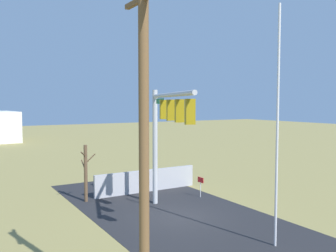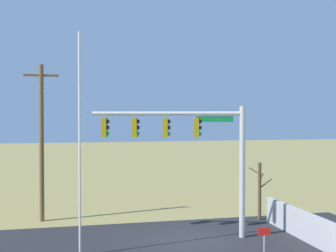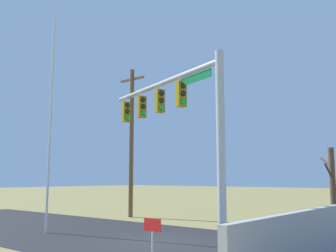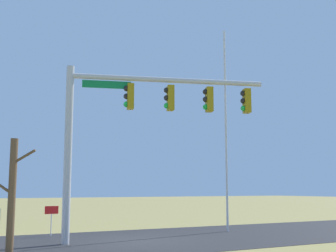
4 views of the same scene
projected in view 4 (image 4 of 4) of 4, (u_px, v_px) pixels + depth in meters
name	position (u px, v px, depth m)	size (l,w,h in m)	color
ground_plane	(135.00, 241.00, 16.69)	(160.00, 160.00, 0.00)	olive
road_surface	(222.00, 235.00, 18.59)	(28.00, 8.00, 0.01)	#232326
sidewalk_corner	(36.00, 246.00, 15.02)	(6.00, 6.00, 0.01)	#B7B5AD
signal_mast	(137.00, 115.00, 16.60)	(7.22, 2.51, 6.40)	#B2B5BA
flagpole	(226.00, 128.00, 20.83)	(0.10, 0.10, 9.48)	silver
bare_tree	(12.00, 198.00, 11.79)	(1.27, 1.02, 3.28)	brown
open_sign	(51.00, 214.00, 18.33)	(0.56, 0.04, 1.22)	silver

